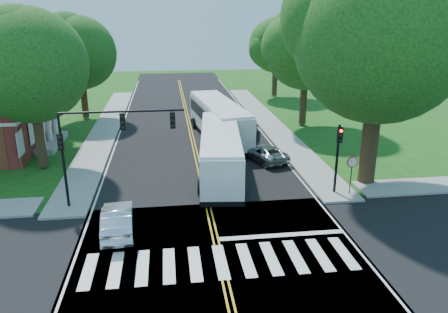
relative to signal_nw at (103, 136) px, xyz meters
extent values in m
plane|color=#194912|center=(5.86, -6.43, -4.38)|extent=(140.00, 140.00, 0.00)
cube|color=black|center=(5.86, 11.57, -4.37)|extent=(14.00, 96.00, 0.01)
cube|color=black|center=(5.86, -6.43, -4.37)|extent=(60.00, 12.00, 0.01)
cube|color=gold|center=(5.86, 15.57, -4.36)|extent=(0.36, 70.00, 0.01)
cube|color=silver|center=(-0.94, 15.57, -4.36)|extent=(0.12, 70.00, 0.01)
cube|color=silver|center=(12.66, 15.57, -4.36)|extent=(0.12, 70.00, 0.01)
cube|color=silver|center=(5.86, -6.93, -4.36)|extent=(12.60, 3.00, 0.01)
cube|color=silver|center=(9.36, -4.83, -4.36)|extent=(6.60, 0.40, 0.01)
cube|color=gray|center=(-2.44, 18.57, -4.30)|extent=(2.60, 40.00, 0.15)
cube|color=gray|center=(14.16, 18.57, -4.30)|extent=(2.60, 40.00, 0.15)
cylinder|color=#342115|center=(16.86, 1.57, -1.23)|extent=(1.10, 1.10, 6.00)
sphere|color=#377A24|center=(16.86, 1.57, 5.28)|extent=(10.80, 10.80, 10.80)
cylinder|color=#342115|center=(-5.64, 7.57, -1.83)|extent=(0.70, 0.70, 4.80)
sphere|color=#377A24|center=(-5.64, 7.57, 3.17)|extent=(8.00, 8.00, 8.00)
cylinder|color=#342115|center=(-5.14, 23.57, -2.03)|extent=(0.70, 0.70, 4.40)
sphere|color=#377A24|center=(-5.14, 23.57, 2.64)|extent=(7.60, 7.60, 7.60)
cylinder|color=#342115|center=(17.36, 17.57, -1.73)|extent=(0.70, 0.70, 5.00)
sphere|color=#377A24|center=(17.36, 17.57, 3.50)|extent=(8.40, 8.40, 8.40)
cylinder|color=#342115|center=(18.36, 33.57, -2.03)|extent=(0.70, 0.70, 4.40)
sphere|color=#377A24|center=(18.36, 33.57, 2.51)|extent=(7.20, 7.20, 7.20)
cube|color=silver|center=(-6.54, 13.57, 0.02)|extent=(1.40, 6.00, 0.45)
cube|color=gray|center=(-6.54, 13.57, -4.13)|extent=(1.80, 6.00, 0.50)
cylinder|color=silver|center=(-6.54, 11.37, -2.28)|extent=(0.50, 0.50, 4.20)
cylinder|color=silver|center=(-6.54, 13.57, -2.28)|extent=(0.50, 0.50, 4.20)
cylinder|color=silver|center=(-6.54, 15.77, -2.28)|extent=(0.50, 0.50, 4.20)
cylinder|color=black|center=(-2.34, 0.07, -1.93)|extent=(0.16, 0.16, 4.60)
cube|color=black|center=(-2.34, -0.08, -0.23)|extent=(0.30, 0.22, 0.95)
sphere|color=black|center=(-2.34, -0.22, 0.07)|extent=(0.18, 0.18, 0.18)
cylinder|color=black|center=(1.16, 0.07, 1.37)|extent=(7.00, 0.12, 0.12)
cube|color=black|center=(1.16, -0.08, 0.82)|extent=(0.30, 0.22, 0.95)
cube|color=black|center=(3.96, -0.08, 0.82)|extent=(0.30, 0.22, 0.95)
cylinder|color=black|center=(14.06, 0.07, -2.03)|extent=(0.16, 0.16, 4.40)
cube|color=black|center=(14.06, -0.08, -0.43)|extent=(0.30, 0.22, 0.95)
sphere|color=#FF0A05|center=(14.06, -0.22, -0.13)|extent=(0.18, 0.18, 0.18)
cylinder|color=black|center=(14.86, -0.43, -3.13)|extent=(0.06, 0.06, 2.20)
cylinder|color=#A50A07|center=(14.86, -0.46, -2.08)|extent=(0.76, 0.04, 0.76)
cube|color=white|center=(7.29, 4.73, -2.77)|extent=(3.89, 12.40, 2.84)
cube|color=black|center=(7.29, 4.73, -2.25)|extent=(3.87, 11.56, 0.98)
cube|color=black|center=(7.92, 10.84, -2.40)|extent=(2.53, 0.36, 1.65)
cube|color=orange|center=(7.92, 10.84, -1.47)|extent=(1.76, 0.28, 0.33)
cube|color=black|center=(7.29, 4.73, -4.03)|extent=(3.95, 12.50, 0.31)
cube|color=white|center=(7.29, 4.73, -1.29)|extent=(3.80, 12.03, 0.23)
cylinder|color=black|center=(9.04, 8.59, -3.87)|extent=(0.43, 1.02, 0.99)
cylinder|color=black|center=(6.37, 8.87, -3.87)|extent=(0.43, 1.02, 0.99)
cylinder|color=black|center=(8.24, 0.89, -3.87)|extent=(0.43, 1.02, 0.99)
cylinder|color=black|center=(5.56, 1.17, -3.87)|extent=(0.43, 1.02, 0.99)
cube|color=white|center=(8.27, 13.85, -2.67)|extent=(4.41, 13.14, 3.00)
cube|color=black|center=(8.27, 13.85, -2.13)|extent=(4.37, 12.25, 1.04)
cube|color=black|center=(7.44, 20.29, -2.29)|extent=(2.66, 0.44, 1.75)
cube|color=orange|center=(7.44, 20.29, -1.31)|extent=(1.85, 0.34, 0.35)
cube|color=black|center=(8.27, 13.85, -4.01)|extent=(4.47, 13.24, 0.33)
cube|color=white|center=(8.27, 13.85, -1.11)|extent=(4.31, 12.75, 0.24)
cylinder|color=black|center=(9.14, 18.26, -3.84)|extent=(0.48, 1.08, 1.05)
cylinder|color=black|center=(6.32, 17.89, -3.84)|extent=(0.48, 1.08, 1.05)
cylinder|color=black|center=(10.19, 10.13, -3.84)|extent=(0.48, 1.08, 1.05)
cylinder|color=black|center=(7.37, 9.77, -3.84)|extent=(0.48, 1.08, 1.05)
imported|color=silver|center=(0.85, -3.37, -3.64)|extent=(1.86, 4.54, 1.46)
imported|color=#A3A5A9|center=(11.04, 7.08, -3.74)|extent=(3.52, 4.98, 1.26)
imported|color=black|center=(11.06, 14.36, -3.70)|extent=(2.87, 4.91, 1.34)
camera|label=1|loc=(3.67, -24.55, 6.71)|focal=35.00mm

